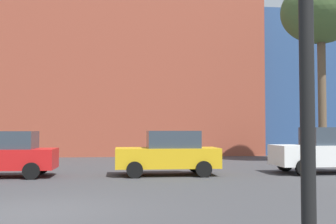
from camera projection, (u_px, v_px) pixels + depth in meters
name	position (u px, v px, depth m)	size (l,w,h in m)	color
ground_plane	(31.00, 212.00, 8.81)	(200.00, 200.00, 0.00)	#38383A
building_backdrop	(89.00, 84.00, 32.84)	(40.29, 12.61, 12.95)	#9E4733
parked_car_1	(3.00, 154.00, 15.36)	(3.92, 1.93, 1.70)	red
parked_car_2	(169.00, 153.00, 16.04)	(3.95, 1.94, 1.71)	gold
parked_car_3	(328.00, 150.00, 16.76)	(4.27, 2.09, 1.85)	white
bare_tree_0	(321.00, 13.00, 22.03)	(4.20, 4.20, 9.70)	brown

